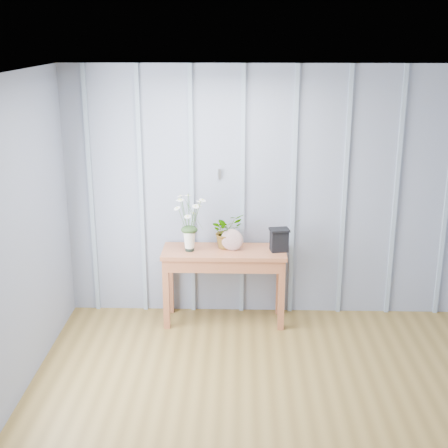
{
  "coord_description": "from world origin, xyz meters",
  "views": [
    {
      "loc": [
        -0.27,
        -3.7,
        2.8
      ],
      "look_at": [
        -0.42,
        1.94,
        1.03
      ],
      "focal_mm": 50.0,
      "sensor_mm": 36.0,
      "label": 1
    }
  ],
  "objects_px": {
    "carved_box": "(279,240)",
    "sideboard": "(224,261)",
    "felt_disc_vessel": "(232,240)",
    "daisy_vase": "(189,217)"
  },
  "relations": [
    {
      "from": "daisy_vase",
      "to": "felt_disc_vessel",
      "type": "height_order",
      "value": "daisy_vase"
    },
    {
      "from": "sideboard",
      "to": "carved_box",
      "type": "height_order",
      "value": "carved_box"
    },
    {
      "from": "carved_box",
      "to": "sideboard",
      "type": "bearing_deg",
      "value": 178.77
    },
    {
      "from": "sideboard",
      "to": "felt_disc_vessel",
      "type": "height_order",
      "value": "felt_disc_vessel"
    },
    {
      "from": "sideboard",
      "to": "carved_box",
      "type": "xyz_separation_m",
      "value": [
        0.53,
        -0.01,
        0.23
      ]
    },
    {
      "from": "sideboard",
      "to": "daisy_vase",
      "type": "distance_m",
      "value": 0.57
    },
    {
      "from": "sideboard",
      "to": "carved_box",
      "type": "bearing_deg",
      "value": -1.23
    },
    {
      "from": "sideboard",
      "to": "daisy_vase",
      "type": "height_order",
      "value": "daisy_vase"
    },
    {
      "from": "sideboard",
      "to": "felt_disc_vessel",
      "type": "relative_size",
      "value": 5.49
    },
    {
      "from": "daisy_vase",
      "to": "felt_disc_vessel",
      "type": "bearing_deg",
      "value": 2.14
    }
  ]
}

